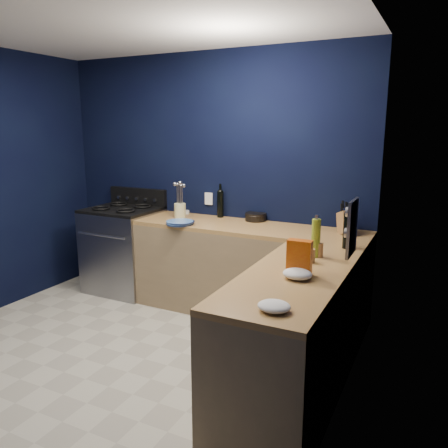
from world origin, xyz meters
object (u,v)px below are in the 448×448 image
Objects in this scene: knife_block at (346,223)px; gas_range at (124,251)px; utensil_crock at (180,211)px; crouton_bag at (299,258)px; plate_stack at (180,223)px.

gas_range is at bearing 150.90° from knife_block.
knife_block is at bearing 1.51° from utensil_crock.
gas_range is 6.08× the size of utensil_crock.
gas_range is 2.72m from crouton_bag.
plate_stack is at bearing -58.52° from utensil_crock.
utensil_crock is 0.65× the size of crouton_bag.
plate_stack is 1.58m from knife_block.
gas_range is at bearing 150.79° from crouton_bag.
crouton_bag is (2.40, -1.17, 0.56)m from gas_range.
crouton_bag reaches higher than utensil_crock.
crouton_bag reaches higher than knife_block.
knife_block is (2.44, 0.11, 0.54)m from gas_range.
knife_block is at bearing 2.53° from gas_range.
knife_block is 0.86× the size of crouton_bag.
crouton_bag is (1.67, -1.23, 0.04)m from utensil_crock.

